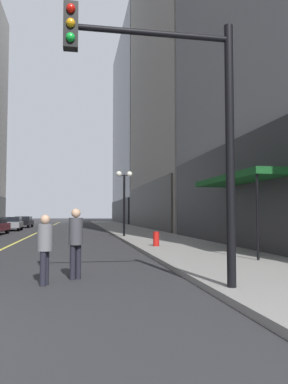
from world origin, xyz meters
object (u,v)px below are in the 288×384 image
(car_grey, at_px, (12,223))
(pedestrian_in_grey_suit, at_px, (45,244))
(street_lamp_right_mid, at_px, (124,189))
(car_black, at_px, (23,221))
(pedestrian_with_orange_bag, at_px, (76,238))
(fire_hydrant_right, at_px, (156,240))
(traffic_light_near_right, at_px, (180,107))

(car_grey, xyz_separation_m, pedestrian_in_grey_suit, (5.48, -29.13, 0.20))
(car_grey, xyz_separation_m, street_lamp_right_mid, (9.24, -13.24, 2.54))
(street_lamp_right_mid, bearing_deg, car_grey, 124.91)
(car_black, distance_m, pedestrian_with_orange_bag, 37.38)
(pedestrian_in_grey_suit, height_order, fire_hydrant_right, pedestrian_in_grey_suit)
(pedestrian_in_grey_suit, relative_size, pedestrian_with_orange_bag, 0.91)
(car_grey, relative_size, pedestrian_with_orange_bag, 2.41)
(pedestrian_with_orange_bag, xyz_separation_m, fire_hydrant_right, (3.57, 7.34, -0.62))
(car_grey, relative_size, traffic_light_near_right, 0.74)
(car_grey, xyz_separation_m, fire_hydrant_right, (9.74, -21.10, -0.32))
(street_lamp_right_mid, bearing_deg, fire_hydrant_right, -86.36)
(traffic_light_near_right, bearing_deg, pedestrian_in_grey_suit, 148.15)
(pedestrian_in_grey_suit, bearing_deg, car_grey, 100.66)
(pedestrian_with_orange_bag, distance_m, traffic_light_near_right, 4.14)
(car_black, distance_m, pedestrian_in_grey_suit, 37.96)
(car_grey, distance_m, pedestrian_with_orange_bag, 29.10)
(car_grey, bearing_deg, traffic_light_near_right, -75.11)
(car_black, height_order, fire_hydrant_right, car_black)
(street_lamp_right_mid, distance_m, fire_hydrant_right, 8.38)
(street_lamp_right_mid, relative_size, fire_hydrant_right, 5.54)
(street_lamp_right_mid, bearing_deg, pedestrian_in_grey_suit, -103.30)
(car_grey, height_order, fire_hydrant_right, car_grey)
(car_grey, bearing_deg, pedestrian_in_grey_suit, -79.34)
(street_lamp_right_mid, height_order, fire_hydrant_right, street_lamp_right_mid)
(pedestrian_with_orange_bag, bearing_deg, fire_hydrant_right, 64.03)
(pedestrian_in_grey_suit, height_order, street_lamp_right_mid, street_lamp_right_mid)
(fire_hydrant_right, bearing_deg, street_lamp_right_mid, 93.64)
(traffic_light_near_right, relative_size, street_lamp_right_mid, 1.28)
(car_black, height_order, traffic_light_near_right, traffic_light_near_right)
(car_grey, xyz_separation_m, traffic_light_near_right, (8.19, -30.81, 3.02))
(car_grey, relative_size, street_lamp_right_mid, 0.95)
(pedestrian_with_orange_bag, bearing_deg, street_lamp_right_mid, 78.56)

